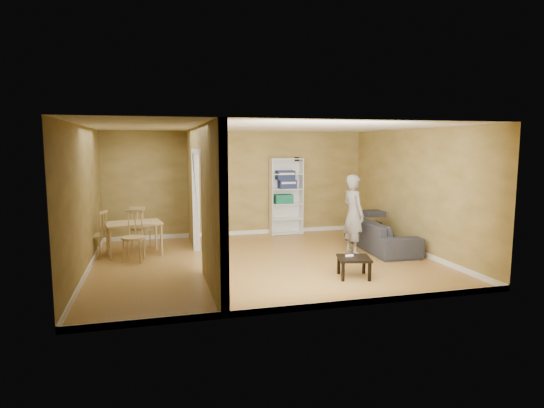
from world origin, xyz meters
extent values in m
plane|color=#AA6E3C|center=(0.00, 0.00, 0.00)|extent=(6.50, 6.50, 0.00)
plane|color=white|center=(0.00, 0.00, 2.60)|extent=(6.50, 6.50, 0.00)
plane|color=tan|center=(0.00, 2.75, 1.30)|extent=(6.50, 0.00, 6.50)
plane|color=tan|center=(0.00, -2.75, 1.30)|extent=(6.50, 0.00, 6.50)
plane|color=tan|center=(-3.25, 0.00, 1.30)|extent=(0.00, 5.50, 5.50)
plane|color=tan|center=(3.25, 0.00, 1.30)|extent=(0.00, 5.50, 5.50)
cube|color=black|center=(1.50, 2.69, 1.90)|extent=(0.10, 0.10, 0.10)
imported|color=black|center=(2.70, 0.38, 0.42)|extent=(2.25, 1.06, 0.84)
imported|color=slate|center=(1.95, 0.17, 0.97)|extent=(0.79, 0.66, 1.95)
cube|color=white|center=(0.79, 2.56, 0.97)|extent=(0.02, 0.36, 1.94)
cube|color=white|center=(1.59, 2.56, 0.97)|extent=(0.02, 0.36, 1.94)
cube|color=white|center=(1.19, 2.72, 0.97)|extent=(0.82, 0.02, 1.94)
cube|color=white|center=(1.19, 2.56, 0.02)|extent=(0.78, 0.36, 0.02)
cube|color=white|center=(1.19, 2.56, 0.40)|extent=(0.78, 0.36, 0.02)
cube|color=white|center=(1.19, 2.56, 0.78)|extent=(0.78, 0.36, 0.02)
cube|color=white|center=(1.19, 2.56, 1.16)|extent=(0.78, 0.36, 0.02)
cube|color=white|center=(1.19, 2.56, 1.54)|extent=(0.78, 0.36, 0.02)
cube|color=white|center=(1.19, 2.56, 1.92)|extent=(0.78, 0.36, 0.02)
cube|color=#135F59|center=(1.11, 2.56, 0.90)|extent=(0.45, 0.29, 0.23)
cube|color=navy|center=(1.21, 2.56, 1.28)|extent=(0.44, 0.28, 0.22)
cube|color=navy|center=(1.16, 2.56, 1.51)|extent=(0.45, 0.29, 0.23)
cube|color=black|center=(1.22, -1.45, 0.34)|extent=(0.53, 0.53, 0.04)
cube|color=black|center=(1.00, -1.67, 0.16)|extent=(0.04, 0.04, 0.32)
cube|color=black|center=(1.44, -1.67, 0.16)|extent=(0.04, 0.04, 0.32)
cube|color=black|center=(1.00, -1.23, 0.16)|extent=(0.04, 0.04, 0.32)
cube|color=black|center=(1.44, -1.23, 0.16)|extent=(0.04, 0.04, 0.32)
cube|color=white|center=(1.17, -1.37, 0.37)|extent=(0.14, 0.04, 0.03)
cube|color=tan|center=(-2.48, 1.23, 0.66)|extent=(1.09, 0.72, 0.04)
cylinder|color=tan|center=(-2.98, 0.91, 0.32)|extent=(0.05, 0.05, 0.64)
cylinder|color=tan|center=(-1.99, 0.91, 0.32)|extent=(0.05, 0.05, 0.64)
cylinder|color=tan|center=(-2.98, 1.55, 0.32)|extent=(0.05, 0.05, 0.64)
cylinder|color=tan|center=(-1.99, 1.55, 0.32)|extent=(0.05, 0.05, 0.64)
camera|label=1|loc=(-2.05, -8.42, 2.26)|focal=30.00mm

